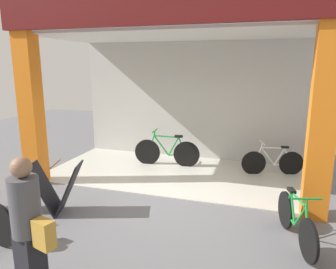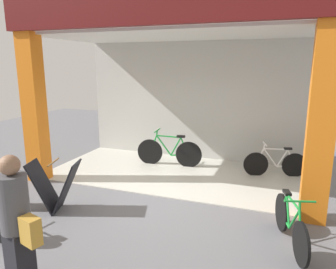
{
  "view_description": "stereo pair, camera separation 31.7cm",
  "coord_description": "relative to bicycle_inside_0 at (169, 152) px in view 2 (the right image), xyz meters",
  "views": [
    {
      "loc": [
        2.01,
        -5.73,
        2.67
      ],
      "look_at": [
        0.0,
        0.75,
        1.15
      ],
      "focal_mm": 33.82,
      "sensor_mm": 36.0,
      "label": 1
    },
    {
      "loc": [
        2.31,
        -5.63,
        2.67
      ],
      "look_at": [
        0.0,
        0.75,
        1.15
      ],
      "focal_mm": 33.82,
      "sensor_mm": 36.0,
      "label": 2
    }
  ],
  "objects": [
    {
      "name": "bicycle_inside_0",
      "position": [
        0.0,
        0.0,
        0.0
      ],
      "size": [
        1.75,
        0.48,
        0.97
      ],
      "color": "black",
      "rests_on": "ground"
    },
    {
      "name": "bicycle_inside_1",
      "position": [
        2.68,
        0.09,
        -0.06
      ],
      "size": [
        1.46,
        0.49,
        0.82
      ],
      "color": "black",
      "rests_on": "ground"
    },
    {
      "name": "sandwich_board_sign",
      "position": [
        -1.07,
        -3.21,
        0.09
      ],
      "size": [
        0.99,
        0.72,
        0.96
      ],
      "color": "black",
      "rests_on": "ground"
    },
    {
      "name": "bicycle_parked_1",
      "position": [
        2.98,
        -2.98,
        -0.05
      ],
      "size": [
        0.52,
        1.5,
        0.85
      ],
      "color": "black",
      "rests_on": "ground"
    },
    {
      "name": "shop_facade",
      "position": [
        0.42,
        -0.43,
        1.87
      ],
      "size": [
        6.51,
        3.32,
        4.21
      ],
      "color": "beige",
      "rests_on": "ground"
    },
    {
      "name": "pedestrian_0",
      "position": [
        -0.04,
        -5.1,
        0.49
      ],
      "size": [
        0.63,
        0.41,
        1.69
      ],
      "color": "black",
      "rests_on": "ground"
    },
    {
      "name": "ground_plane",
      "position": [
        0.42,
        -1.99,
        -0.39
      ],
      "size": [
        20.61,
        20.61,
        0.0
      ],
      "primitive_type": "plane",
      "color": "slate",
      "rests_on": "ground"
    }
  ]
}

